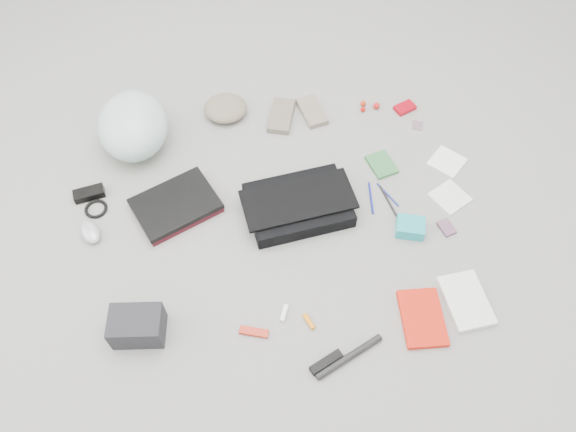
{
  "coord_description": "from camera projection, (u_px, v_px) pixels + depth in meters",
  "views": [
    {
      "loc": [
        -0.19,
        -1.19,
        1.86
      ],
      "look_at": [
        0.0,
        0.0,
        0.05
      ],
      "focal_mm": 35.0,
      "sensor_mm": 36.0,
      "label": 1
    }
  ],
  "objects": [
    {
      "name": "lollipop_b",
      "position": [
        363.0,
        103.0,
        2.55
      ],
      "size": [
        0.03,
        0.03,
        0.03
      ],
      "primitive_type": "sphere",
      "rotation": [
        0.0,
        0.0,
        -0.23
      ],
      "color": "#B22C0F",
      "rests_on": "ground_plane"
    },
    {
      "name": "book_red",
      "position": [
        422.0,
        318.0,
        1.98
      ],
      "size": [
        0.16,
        0.23,
        0.02
      ],
      "primitive_type": "cube",
      "rotation": [
        0.0,
        0.0,
        -0.08
      ],
      "color": "red",
      "rests_on": "ground_plane"
    },
    {
      "name": "toiletry_tube_white",
      "position": [
        284.0,
        313.0,
        1.99
      ],
      "size": [
        0.04,
        0.06,
        0.02
      ],
      "primitive_type": "cylinder",
      "rotation": [
        1.57,
        0.0,
        -0.42
      ],
      "color": "white",
      "rests_on": "ground_plane"
    },
    {
      "name": "napkin_bottom",
      "position": [
        450.0,
        197.0,
        2.28
      ],
      "size": [
        0.17,
        0.17,
        0.01
      ],
      "primitive_type": "cube",
      "rotation": [
        0.0,
        0.0,
        0.47
      ],
      "color": "silver",
      "rests_on": "ground_plane"
    },
    {
      "name": "messenger_bag",
      "position": [
        298.0,
        205.0,
        2.22
      ],
      "size": [
        0.42,
        0.32,
        0.07
      ],
      "primitive_type": "cube",
      "rotation": [
        0.0,
        0.0,
        0.11
      ],
      "color": "black",
      "rests_on": "ground_plane"
    },
    {
      "name": "laptop_sleeve",
      "position": [
        176.0,
        207.0,
        2.24
      ],
      "size": [
        0.38,
        0.34,
        0.02
      ],
      "primitive_type": "cube",
      "rotation": [
        0.0,
        0.0,
        0.41
      ],
      "color": "#451019",
      "rests_on": "ground_plane"
    },
    {
      "name": "ground_plane",
      "position": [
        288.0,
        223.0,
        2.21
      ],
      "size": [
        4.0,
        4.0,
        0.0
      ],
      "primitive_type": "plane",
      "color": "gray"
    },
    {
      "name": "mitten_left",
      "position": [
        281.0,
        116.0,
        2.51
      ],
      "size": [
        0.15,
        0.22,
        0.03
      ],
      "primitive_type": "cube",
      "rotation": [
        0.0,
        0.0,
        -0.32
      ],
      "color": "#706559",
      "rests_on": "ground_plane"
    },
    {
      "name": "accordion_wallet",
      "position": [
        410.0,
        227.0,
        2.17
      ],
      "size": [
        0.13,
        0.11,
        0.05
      ],
      "primitive_type": "cube",
      "rotation": [
        0.0,
        0.0,
        -0.31
      ],
      "color": "#1EA4B2",
      "rests_on": "ground_plane"
    },
    {
      "name": "u_lock",
      "position": [
        326.0,
        362.0,
        1.89
      ],
      "size": [
        0.12,
        0.08,
        0.02
      ],
      "primitive_type": "cube",
      "rotation": [
        0.0,
        0.0,
        0.41
      ],
      "color": "black",
      "rests_on": "ground_plane"
    },
    {
      "name": "altoids_tin",
      "position": [
        405.0,
        108.0,
        2.54
      ],
      "size": [
        0.11,
        0.09,
        0.02
      ],
      "primitive_type": "cube",
      "rotation": [
        0.0,
        0.0,
        0.38
      ],
      "color": "#A70514",
      "rests_on": "ground_plane"
    },
    {
      "name": "card_deck",
      "position": [
        446.0,
        228.0,
        2.19
      ],
      "size": [
        0.07,
        0.08,
        0.01
      ],
      "primitive_type": "cube",
      "rotation": [
        0.0,
        0.0,
        0.28
      ],
      "color": "#734C62",
      "rests_on": "ground_plane"
    },
    {
      "name": "mouse",
      "position": [
        90.0,
        232.0,
        2.16
      ],
      "size": [
        0.11,
        0.13,
        0.04
      ],
      "primitive_type": "ellipsoid",
      "rotation": [
        0.0,
        0.0,
        0.39
      ],
      "color": "#A7A8B0",
      "rests_on": "ground_plane"
    },
    {
      "name": "multitool",
      "position": [
        254.0,
        332.0,
        1.95
      ],
      "size": [
        0.11,
        0.06,
        0.02
      ],
      "primitive_type": "cube",
      "rotation": [
        0.0,
        0.0,
        -0.33
      ],
      "color": "#AE2514",
      "rests_on": "ground_plane"
    },
    {
      "name": "camera_bag",
      "position": [
        137.0,
        326.0,
        1.91
      ],
      "size": [
        0.19,
        0.15,
        0.12
      ],
      "primitive_type": "cube",
      "rotation": [
        0.0,
        0.0,
        -0.13
      ],
      "color": "#232328",
      "rests_on": "ground_plane"
    },
    {
      "name": "power_brick",
      "position": [
        89.0,
        194.0,
        2.27
      ],
      "size": [
        0.13,
        0.08,
        0.03
      ],
      "primitive_type": "cube",
      "rotation": [
        0.0,
        0.0,
        0.18
      ],
      "color": "black",
      "rests_on": "ground_plane"
    },
    {
      "name": "bag_flap",
      "position": [
        298.0,
        199.0,
        2.19
      ],
      "size": [
        0.46,
        0.25,
        0.01
      ],
      "primitive_type": "cube",
      "rotation": [
        0.0,
        0.0,
        0.11
      ],
      "color": "black",
      "rests_on": "messenger_bag"
    },
    {
      "name": "stamp_sheet",
      "position": [
        417.0,
        125.0,
        2.5
      ],
      "size": [
        0.06,
        0.07,
        0.0
      ],
      "primitive_type": "cube",
      "rotation": [
        0.0,
        0.0,
        -0.37
      ],
      "color": "slate",
      "rests_on": "ground_plane"
    },
    {
      "name": "bike_helmet",
      "position": [
        133.0,
        126.0,
        2.35
      ],
      "size": [
        0.29,
        0.37,
        0.22
      ],
      "primitive_type": "ellipsoid",
      "rotation": [
        0.0,
        0.0,
        0.0
      ],
      "color": "silver",
      "rests_on": "ground_plane"
    },
    {
      "name": "laptop",
      "position": [
        175.0,
        204.0,
        2.22
      ],
      "size": [
        0.38,
        0.34,
        0.02
      ],
      "primitive_type": "cube",
      "rotation": [
        0.0,
        0.0,
        0.41
      ],
      "color": "black",
      "rests_on": "laptop_sleeve"
    },
    {
      "name": "lollipop_c",
      "position": [
        376.0,
        106.0,
        2.54
      ],
      "size": [
        0.03,
        0.03,
        0.03
      ],
      "primitive_type": "sphere",
      "rotation": [
        0.0,
        0.0,
        0.06
      ],
      "color": "red",
      "rests_on": "ground_plane"
    },
    {
      "name": "beanie",
      "position": [
        226.0,
        108.0,
        2.51
      ],
      "size": [
        0.21,
        0.2,
        0.07
      ],
      "primitive_type": "ellipsoid",
      "rotation": [
        0.0,
        0.0,
        -0.1
      ],
      "color": "#776A57",
      "rests_on": "ground_plane"
    },
    {
      "name": "mitten_right",
      "position": [
        312.0,
        112.0,
        2.53
      ],
      "size": [
        0.12,
        0.19,
        0.03
      ],
      "primitive_type": "cube",
      "rotation": [
        0.0,
        0.0,
        0.2
      ],
      "color": "gray",
      "rests_on": "ground_plane"
    },
    {
      "name": "lollipop_a",
      "position": [
        363.0,
        110.0,
        2.54
      ],
      "size": [
        0.03,
        0.03,
        0.02
      ],
      "primitive_type": "sphere",
      "rotation": [
        0.0,
        0.0,
        -0.19
      ],
      "color": "#AC0C04",
      "rests_on": "ground_plane"
    },
    {
      "name": "toiletry_tube_orange",
      "position": [
        309.0,
        321.0,
        1.97
      ],
      "size": [
        0.04,
        0.06,
        0.02
      ],
      "primitive_type": "cylinder",
      "rotation": [
        1.57,
        0.0,
        0.38
      ],
      "color": "orange",
      "rests_on": "ground_plane"
    },
    {
      "name": "book_white",
      "position": [
        466.0,
        301.0,
        2.01
      ],
      "size": [
        0.16,
        0.23,
        0.02
      ],
      "primitive_type": "cube",
      "rotation": [
        0.0,
        0.0,
        0.07
      ],
      "color": "silver",
      "rests_on": "ground_plane"
    },
    {
      "name": "cable_coil",
      "position": [
        96.0,
        209.0,
        2.24
      ],
      "size": [
        0.12,
        0.12,
        0.01
      ],
      "primitive_type": "torus",
      "rotation": [
        0.0,
        0.0,
        0.41
      ],
      "color": "black",
      "rests_on": "ground_plane"
    },
    {
      "name": "napkin_top",
      "position": [
        447.0,
        162.0,
        2.38
      ],
      "size": [
        0.18,
        0.18,
        0.01
      ],
      "primitive_type": "cube",
      "rotation": [
        0.0,
        0.0,
        0.75
      ],
      "color": "white",
      "rests_on": "ground_plane"
    },
    {
      "name": "pen_blue",
      "position": [
        371.0,
        198.0,
        2.27
      ],
      "size": [
        0.03,
        0.15,
        0.01
      ],
      "primitive_type": "cylinder",
      "rotation": [
        1.57,
        0.0,
        -0.13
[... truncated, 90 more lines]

